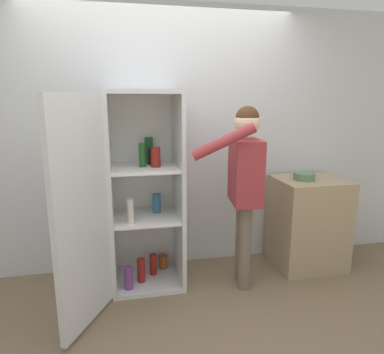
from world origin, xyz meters
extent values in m
plane|color=#7A664C|center=(0.00, 0.00, 0.00)|extent=(12.00, 12.00, 0.00)
cube|color=silver|center=(0.00, 0.98, 1.27)|extent=(7.00, 0.06, 2.55)
cube|color=silver|center=(-0.21, 0.63, 0.02)|extent=(0.64, 0.61, 0.04)
cube|color=silver|center=(-0.21, 0.63, 1.73)|extent=(0.64, 0.61, 0.04)
cube|color=white|center=(-0.21, 0.91, 0.88)|extent=(0.64, 0.03, 1.68)
cube|color=silver|center=(-0.51, 0.63, 0.88)|extent=(0.03, 0.61, 1.68)
cube|color=silver|center=(0.09, 0.63, 0.88)|extent=(0.04, 0.61, 1.68)
cube|color=white|center=(-0.21, 0.63, 0.63)|extent=(0.57, 0.54, 0.02)
cube|color=white|center=(-0.21, 0.63, 1.09)|extent=(0.57, 0.54, 0.02)
cube|color=silver|center=(-0.69, 0.05, 0.88)|extent=(0.33, 0.59, 1.68)
cylinder|color=teal|center=(-0.10, 0.70, 0.73)|extent=(0.08, 0.08, 0.18)
cylinder|color=#723884|center=(-0.39, 0.44, 0.14)|extent=(0.07, 0.07, 0.20)
cylinder|color=maroon|center=(-0.11, 0.59, 1.18)|extent=(0.08, 0.08, 0.17)
cylinder|color=maroon|center=(-0.27, 0.55, 0.15)|extent=(0.08, 0.08, 0.22)
cylinder|color=black|center=(-0.14, 0.72, 1.17)|extent=(0.06, 0.06, 0.14)
cylinder|color=beige|center=(-0.35, 0.45, 0.75)|extent=(0.06, 0.06, 0.22)
cylinder|color=#9E4C19|center=(-0.05, 0.78, 0.10)|extent=(0.09, 0.09, 0.13)
cylinder|color=maroon|center=(-0.15, 0.66, 0.14)|extent=(0.07, 0.07, 0.20)
cylinder|color=#1E5123|center=(-0.15, 0.81, 1.22)|extent=(0.08, 0.08, 0.24)
cylinder|color=#1E5123|center=(-0.23, 0.62, 1.20)|extent=(0.06, 0.06, 0.21)
cylinder|color=#726656|center=(0.63, 0.31, 0.39)|extent=(0.11, 0.11, 0.79)
cylinder|color=#726656|center=(0.65, 0.48, 0.39)|extent=(0.11, 0.11, 0.79)
cube|color=#9E3338|center=(0.64, 0.39, 1.07)|extent=(0.29, 0.44, 0.56)
sphere|color=beige|center=(0.64, 0.39, 1.48)|extent=(0.22, 0.22, 0.22)
sphere|color=#4C2D19|center=(0.64, 0.39, 1.52)|extent=(0.20, 0.20, 0.20)
cylinder|color=#9E3338|center=(0.38, 0.19, 1.35)|extent=(0.52, 0.15, 0.30)
cylinder|color=#9E3338|center=(0.67, 0.63, 1.04)|extent=(0.08, 0.08, 0.52)
cube|color=tan|center=(1.41, 0.63, 0.45)|extent=(0.66, 0.59, 0.91)
cylinder|color=#517F5B|center=(1.33, 0.61, 0.94)|extent=(0.21, 0.21, 0.07)
camera|label=1|loc=(-0.39, -2.35, 1.67)|focal=32.00mm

